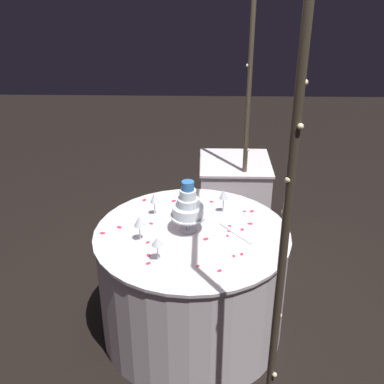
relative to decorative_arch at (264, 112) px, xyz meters
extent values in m
plane|color=black|center=(0.00, -0.39, -1.56)|extent=(12.00, 12.00, 0.00)
cylinder|color=#473D2D|center=(-0.91, 0.00, -0.33)|extent=(0.04, 0.04, 2.46)
cylinder|color=#473D2D|center=(0.90, 0.00, -0.33)|extent=(0.04, 0.04, 2.46)
sphere|color=#F9EAB2|center=(-0.92, -0.02, -1.29)|extent=(0.02, 0.02, 0.02)
sphere|color=#F9EAB2|center=(0.90, 0.01, 0.38)|extent=(0.02, 0.02, 0.02)
sphere|color=#F9EAB2|center=(-0.92, 0.00, -1.08)|extent=(0.02, 0.02, 0.02)
sphere|color=#F9EAB2|center=(0.89, 0.01, -0.66)|extent=(0.02, 0.02, 0.02)
sphere|color=#F9EAB2|center=(-0.90, 0.02, -0.58)|extent=(0.02, 0.02, 0.02)
sphere|color=#F9EAB2|center=(0.92, 0.02, -0.99)|extent=(0.02, 0.02, 0.02)
sphere|color=#F9EAB2|center=(-0.90, -0.01, -0.89)|extent=(0.02, 0.02, 0.02)
sphere|color=#F9EAB2|center=(0.91, -0.01, 0.02)|extent=(0.02, 0.02, 0.02)
sphere|color=#F9EAB2|center=(0.90, -0.01, -0.13)|extent=(0.02, 0.02, 0.02)
sphere|color=#F9EAB2|center=(-0.91, -0.02, 0.06)|extent=(0.02, 0.02, 0.02)
sphere|color=#F9EAB2|center=(0.92, 0.01, 0.23)|extent=(0.02, 0.02, 0.02)
cylinder|color=white|center=(0.00, -0.39, -1.18)|extent=(1.21, 1.21, 0.76)
cylinder|color=white|center=(0.00, -0.39, -0.79)|extent=(1.23, 1.23, 0.02)
cube|color=white|center=(-1.10, -0.06, -1.18)|extent=(0.56, 0.56, 0.78)
cube|color=white|center=(-1.10, -0.06, -0.78)|extent=(0.58, 0.58, 0.02)
cylinder|color=silver|center=(-0.03, -0.42, -0.78)|extent=(0.11, 0.11, 0.01)
cylinder|color=silver|center=(-0.03, -0.42, -0.73)|extent=(0.02, 0.02, 0.09)
cylinder|color=silver|center=(-0.03, -0.42, -0.68)|extent=(0.22, 0.22, 0.01)
cylinder|color=white|center=(-0.03, -0.42, -0.64)|extent=(0.19, 0.19, 0.06)
cylinder|color=white|center=(-0.03, -0.42, -0.58)|extent=(0.13, 0.13, 0.05)
cylinder|color=white|center=(-0.03, -0.42, -0.53)|extent=(0.10, 0.10, 0.06)
cylinder|color=#2D6BB7|center=(-0.03, -0.42, -0.47)|extent=(0.08, 0.08, 0.06)
cylinder|color=silver|center=(0.30, -0.58, -0.78)|extent=(0.06, 0.06, 0.00)
cylinder|color=silver|center=(0.30, -0.58, -0.73)|extent=(0.01, 0.01, 0.10)
cone|color=silver|center=(0.30, -0.58, -0.66)|extent=(0.07, 0.07, 0.05)
cylinder|color=silver|center=(0.10, -0.71, -0.78)|extent=(0.06, 0.06, 0.00)
cylinder|color=silver|center=(0.10, -0.71, -0.73)|extent=(0.01, 0.01, 0.10)
cone|color=silver|center=(0.10, -0.71, -0.65)|extent=(0.07, 0.07, 0.07)
cylinder|color=silver|center=(-0.22, -0.65, -0.78)|extent=(0.06, 0.06, 0.00)
cylinder|color=silver|center=(-0.22, -0.65, -0.73)|extent=(0.01, 0.01, 0.09)
cone|color=silver|center=(-0.22, -0.65, -0.65)|extent=(0.05, 0.05, 0.07)
cylinder|color=silver|center=(-0.27, -0.19, -0.78)|extent=(0.06, 0.06, 0.00)
cylinder|color=silver|center=(-0.27, -0.19, -0.73)|extent=(0.01, 0.01, 0.10)
cone|color=silver|center=(-0.27, -0.19, -0.64)|extent=(0.05, 0.05, 0.07)
cube|color=silver|center=(0.04, -0.10, -0.78)|extent=(0.19, 0.15, 0.01)
cube|color=white|center=(-0.07, -0.19, -0.77)|extent=(0.08, 0.07, 0.01)
ellipsoid|color=#E02D47|center=(0.04, -0.17, -0.78)|extent=(0.03, 0.02, 0.00)
ellipsoid|color=#E02D47|center=(-0.10, -0.66, -0.78)|extent=(0.04, 0.04, 0.00)
ellipsoid|color=#E02D47|center=(0.40, -0.23, -0.78)|extent=(0.04, 0.04, 0.00)
ellipsoid|color=#E02D47|center=(0.08, -0.31, -0.78)|extent=(0.05, 0.05, 0.00)
ellipsoid|color=#E02D47|center=(-0.04, -0.08, -0.78)|extent=(0.03, 0.02, 0.00)
ellipsoid|color=#E02D47|center=(-0.28, -0.05, -0.78)|extent=(0.03, 0.03, 0.00)
ellipsoid|color=#E02D47|center=(-0.42, -0.53, -0.78)|extent=(0.05, 0.04, 0.00)
ellipsoid|color=#E02D47|center=(-0.05, -0.86, -0.78)|extent=(0.05, 0.05, 0.00)
ellipsoid|color=#E02D47|center=(0.02, -0.95, -0.78)|extent=(0.03, 0.04, 0.00)
ellipsoid|color=#E02D47|center=(0.12, -0.66, -0.78)|extent=(0.04, 0.03, 0.00)
ellipsoid|color=#E02D47|center=(-0.08, -0.16, -0.78)|extent=(0.04, 0.05, 0.00)
ellipsoid|color=#E02D47|center=(-0.42, -0.74, -0.78)|extent=(0.04, 0.03, 0.00)
ellipsoid|color=#E02D47|center=(0.26, -0.64, -0.78)|extent=(0.04, 0.03, 0.00)
ellipsoid|color=#E02D47|center=(0.36, -0.35, -0.78)|extent=(0.03, 0.03, 0.00)
ellipsoid|color=#E02D47|center=(0.26, -0.15, -0.78)|extent=(0.03, 0.02, 0.00)
ellipsoid|color=#E02D47|center=(-0.28, 0.00, -0.78)|extent=(0.04, 0.04, 0.00)
ellipsoid|color=#E02D47|center=(-0.02, -0.16, -0.78)|extent=(0.03, 0.04, 0.00)
ellipsoid|color=#E02D47|center=(0.34, -0.63, -0.78)|extent=(0.04, 0.04, 0.00)
ellipsoid|color=#E02D47|center=(-0.41, -0.27, -0.78)|extent=(0.04, 0.04, 0.00)
ellipsoid|color=#E02D47|center=(-0.11, -0.02, -0.78)|extent=(0.03, 0.04, 0.00)
ellipsoid|color=#E02D47|center=(-0.26, -0.35, -0.78)|extent=(0.04, 0.04, 0.00)
ellipsoid|color=#E02D47|center=(0.23, -0.10, -0.78)|extent=(0.03, 0.03, 0.00)
camera|label=1|loc=(2.55, -0.33, 0.79)|focal=44.71mm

